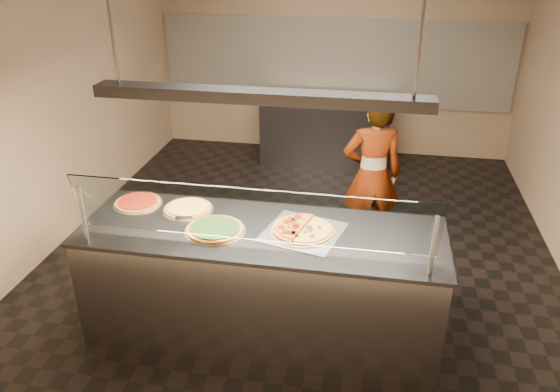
% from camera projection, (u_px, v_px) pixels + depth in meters
% --- Properties ---
extents(ground, '(5.00, 6.00, 0.02)m').
position_uv_depth(ground, '(301.00, 252.00, 5.57)').
color(ground, black).
rests_on(ground, ground).
extents(wall_back, '(5.00, 0.02, 3.00)m').
position_uv_depth(wall_back, '(335.00, 47.00, 7.58)').
color(wall_back, tan).
rests_on(wall_back, ground).
extents(wall_front, '(5.00, 0.02, 3.00)m').
position_uv_depth(wall_front, '(200.00, 318.00, 2.25)').
color(wall_front, tan).
rests_on(wall_front, ground).
extents(wall_left, '(0.02, 6.00, 3.00)m').
position_uv_depth(wall_left, '(50.00, 96.00, 5.32)').
color(wall_left, tan).
rests_on(wall_left, ground).
extents(tile_band, '(4.90, 0.02, 1.20)m').
position_uv_depth(tile_band, '(334.00, 62.00, 7.64)').
color(tile_band, silver).
rests_on(tile_band, wall_back).
extents(serving_counter, '(2.73, 0.94, 0.93)m').
position_uv_depth(serving_counter, '(263.00, 281.00, 4.28)').
color(serving_counter, '#B7B7BC').
rests_on(serving_counter, ground).
extents(sneeze_guard, '(2.49, 0.18, 0.54)m').
position_uv_depth(sneeze_guard, '(250.00, 216.00, 3.64)').
color(sneeze_guard, '#B7B7BC').
rests_on(sneeze_guard, serving_counter).
extents(perforated_tray, '(0.66, 0.66, 0.01)m').
position_uv_depth(perforated_tray, '(303.00, 231.00, 4.04)').
color(perforated_tray, silver).
rests_on(perforated_tray, serving_counter).
extents(half_pizza_pepperoni, '(0.33, 0.49, 0.05)m').
position_uv_depth(half_pizza_pepperoni, '(288.00, 227.00, 4.04)').
color(half_pizza_pepperoni, '#98541C').
rests_on(half_pizza_pepperoni, perforated_tray).
extents(half_pizza_sausage, '(0.33, 0.49, 0.04)m').
position_uv_depth(half_pizza_sausage, '(317.00, 231.00, 4.01)').
color(half_pizza_sausage, '#98541C').
rests_on(half_pizza_sausage, perforated_tray).
extents(pizza_spinach, '(0.46, 0.46, 0.03)m').
position_uv_depth(pizza_spinach, '(215.00, 229.00, 4.05)').
color(pizza_spinach, silver).
rests_on(pizza_spinach, serving_counter).
extents(pizza_cheese, '(0.41, 0.41, 0.03)m').
position_uv_depth(pizza_cheese, '(188.00, 208.00, 4.37)').
color(pizza_cheese, silver).
rests_on(pizza_cheese, serving_counter).
extents(pizza_tomato, '(0.40, 0.40, 0.03)m').
position_uv_depth(pizza_tomato, '(138.00, 202.00, 4.46)').
color(pizza_tomato, silver).
rests_on(pizza_tomato, serving_counter).
extents(pizza_spatula, '(0.24, 0.22, 0.02)m').
position_uv_depth(pizza_spatula, '(177.00, 211.00, 4.29)').
color(pizza_spatula, '#B7B7BC').
rests_on(pizza_spatula, pizza_spinach).
extents(prep_table, '(1.78, 0.74, 0.93)m').
position_uv_depth(prep_table, '(325.00, 128.00, 7.63)').
color(prep_table, '#3A3A3F').
rests_on(prep_table, ground).
extents(worker, '(0.66, 0.51, 1.61)m').
position_uv_depth(worker, '(372.00, 175.00, 5.30)').
color(worker, '#423F49').
rests_on(worker, ground).
extents(heat_lamp_housing, '(2.30, 0.18, 0.08)m').
position_uv_depth(heat_lamp_housing, '(260.00, 96.00, 3.63)').
color(heat_lamp_housing, '#3A3A3F').
rests_on(heat_lamp_housing, ceiling).
extents(lamp_rod_left, '(0.02, 0.02, 1.01)m').
position_uv_depth(lamp_rod_left, '(109.00, 7.00, 3.56)').
color(lamp_rod_left, '#B7B7BC').
rests_on(lamp_rod_left, ceiling).
extents(lamp_rod_right, '(0.02, 0.02, 1.01)m').
position_uv_depth(lamp_rod_right, '(423.00, 14.00, 3.23)').
color(lamp_rod_right, '#B7B7BC').
rests_on(lamp_rod_right, ceiling).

